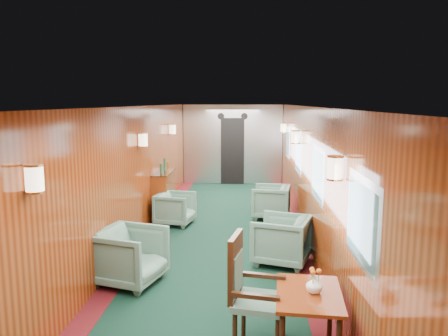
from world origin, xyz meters
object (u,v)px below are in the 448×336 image
object	(u,v)px
side_chair	(249,288)
armchair_right_far	(271,202)
armchair_right_near	(281,240)
dining_table	(309,303)
armchair_left_near	(130,256)
credenza	(164,194)
armchair_left_far	(175,209)

from	to	relation	value
side_chair	armchair_right_far	bearing A→B (deg)	95.76
side_chair	armchair_right_near	size ratio (longest dim) A/B	1.45
side_chair	armchair_right_near	world-z (taller)	side_chair
side_chair	armchair_right_near	distance (m)	2.46
dining_table	armchair_right_far	xyz separation A→B (m)	(-0.12, 5.16, -0.20)
armchair_left_near	armchair_right_near	bearing A→B (deg)	-50.86
armchair_right_near	dining_table	bearing A→B (deg)	19.59
credenza	armchair_right_near	bearing A→B (deg)	-48.50
side_chair	armchair_right_near	bearing A→B (deg)	89.25
side_chair	armchair_right_far	distance (m)	5.07
dining_table	side_chair	bearing A→B (deg)	173.20
dining_table	armchair_left_near	bearing A→B (deg)	148.36
armchair_right_near	side_chair	bearing A→B (deg)	5.99
armchair_right_far	armchair_left_far	bearing A→B (deg)	-64.42
side_chair	armchair_left_near	bearing A→B (deg)	148.20
dining_table	side_chair	world-z (taller)	side_chair
dining_table	armchair_left_far	bearing A→B (deg)	119.26
credenza	armchair_left_near	xyz separation A→B (m)	(0.23, -3.54, -0.12)
credenza	armchair_right_far	distance (m)	2.32
armchair_right_near	armchair_right_far	xyz separation A→B (m)	(-0.04, 2.65, -0.01)
side_chair	armchair_left_far	bearing A→B (deg)	119.67
credenza	armchair_left_far	xyz separation A→B (m)	(0.36, -0.62, -0.17)
armchair_left_near	armchair_left_far	world-z (taller)	armchair_left_near
side_chair	armchair_right_far	size ratio (longest dim) A/B	1.51
armchair_right_near	armchair_right_far	bearing A→B (deg)	-161.50
armchair_left_far	armchair_right_near	bearing A→B (deg)	-125.27
side_chair	credenza	xyz separation A→B (m)	(-1.86, 5.05, -0.14)
armchair_left_near	armchair_right_near	distance (m)	2.30
credenza	armchair_left_near	distance (m)	3.55
dining_table	armchair_right_near	size ratio (longest dim) A/B	1.14
credenza	armchair_right_near	xyz separation A→B (m)	(2.35, -2.66, -0.13)
armchair_left_near	dining_table	bearing A→B (deg)	-109.78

